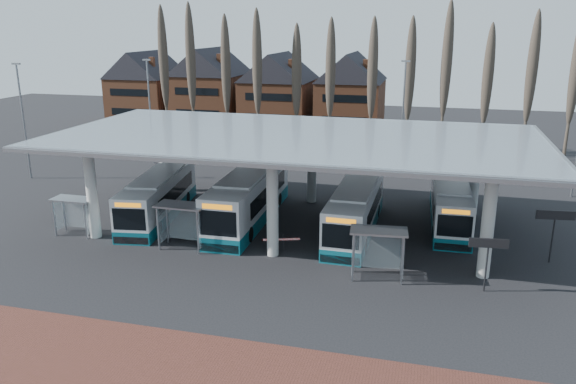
% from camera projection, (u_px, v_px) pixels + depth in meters
% --- Properties ---
extents(ground, '(140.00, 140.00, 0.00)m').
position_uv_depth(ground, '(261.00, 272.00, 31.43)').
color(ground, black).
rests_on(ground, ground).
extents(station_canopy, '(32.00, 16.00, 6.34)m').
position_uv_depth(station_canopy, '(295.00, 144.00, 37.23)').
color(station_canopy, '#B6B7B2').
rests_on(station_canopy, ground).
extents(poplar_row, '(45.10, 1.10, 14.50)m').
position_uv_depth(poplar_row, '(351.00, 69.00, 59.53)').
color(poplar_row, '#473D33').
rests_on(poplar_row, ground).
extents(townhouse_row, '(36.80, 10.30, 12.25)m').
position_uv_depth(townhouse_row, '(245.00, 83.00, 74.33)').
color(townhouse_row, brown).
rests_on(townhouse_row, ground).
extents(lamp_post_a, '(0.80, 0.16, 10.17)m').
position_uv_depth(lamp_post_a, '(150.00, 110.00, 54.63)').
color(lamp_post_a, slate).
rests_on(lamp_post_a, ground).
extents(lamp_post_b, '(0.80, 0.16, 10.17)m').
position_uv_depth(lamp_post_b, '(403.00, 113.00, 52.58)').
color(lamp_post_b, slate).
rests_on(lamp_post_b, ground).
extents(lamp_post_d, '(0.80, 0.16, 10.17)m').
position_uv_depth(lamp_post_d, '(23.00, 119.00, 49.13)').
color(lamp_post_d, slate).
rests_on(lamp_post_d, ground).
extents(bus_0, '(4.07, 11.49, 3.13)m').
position_uv_depth(bus_0, '(159.00, 197.00, 40.18)').
color(bus_0, silver).
rests_on(bus_0, ground).
extents(bus_1, '(3.00, 12.68, 3.51)m').
position_uv_depth(bus_1, '(249.00, 197.00, 39.37)').
color(bus_1, silver).
rests_on(bus_1, ground).
extents(bus_2, '(2.58, 11.50, 3.19)m').
position_uv_depth(bus_2, '(356.00, 210.00, 37.22)').
color(bus_2, silver).
rests_on(bus_2, ground).
extents(bus_3, '(2.66, 10.99, 3.04)m').
position_uv_depth(bus_3, '(450.00, 203.00, 38.90)').
color(bus_3, silver).
rests_on(bus_3, ground).
extents(shelter_0, '(2.70, 1.37, 2.50)m').
position_uv_depth(shelter_0, '(75.00, 208.00, 36.65)').
color(shelter_0, gray).
rests_on(shelter_0, ground).
extents(shelter_1, '(3.09, 1.58, 2.84)m').
position_uv_depth(shelter_1, '(183.00, 216.00, 34.32)').
color(shelter_1, gray).
rests_on(shelter_1, ground).
extents(shelter_2, '(3.16, 1.79, 2.82)m').
position_uv_depth(shelter_2, '(378.00, 242.00, 30.21)').
color(shelter_2, gray).
rests_on(shelter_2, ground).
extents(info_sign_0, '(1.96, 0.32, 2.92)m').
position_uv_depth(info_sign_0, '(488.00, 247.00, 28.46)').
color(info_sign_0, black).
rests_on(info_sign_0, ground).
extents(info_sign_1, '(2.14, 0.37, 3.18)m').
position_uv_depth(info_sign_1, '(555.00, 219.00, 31.94)').
color(info_sign_1, black).
rests_on(info_sign_1, ground).
extents(barrier, '(2.14, 0.95, 1.11)m').
position_uv_depth(barrier, '(282.00, 240.00, 33.72)').
color(barrier, black).
rests_on(barrier, ground).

